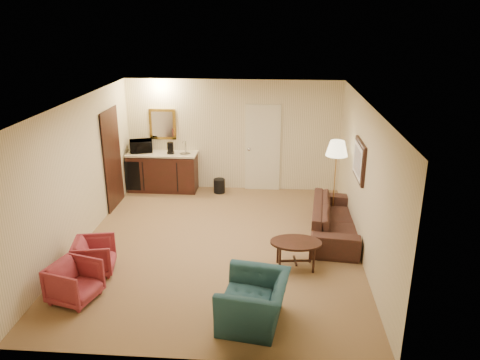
% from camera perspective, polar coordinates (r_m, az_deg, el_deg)
% --- Properties ---
extents(ground, '(6.00, 6.00, 0.00)m').
position_cam_1_polar(ground, '(8.63, -2.59, -7.93)').
color(ground, olive).
rests_on(ground, ground).
extents(room_walls, '(5.02, 6.01, 2.61)m').
position_cam_1_polar(room_walls, '(8.73, -2.80, 4.51)').
color(room_walls, beige).
rests_on(room_walls, ground).
extents(wetbar_cabinet, '(1.64, 0.58, 0.92)m').
position_cam_1_polar(wetbar_cabinet, '(11.21, -9.40, 1.00)').
color(wetbar_cabinet, black).
rests_on(wetbar_cabinet, ground).
extents(sofa, '(0.86, 2.23, 0.85)m').
position_cam_1_polar(sofa, '(9.01, 11.56, -4.10)').
color(sofa, black).
rests_on(sofa, ground).
extents(teal_armchair, '(0.80, 1.09, 0.88)m').
position_cam_1_polar(teal_armchair, '(6.46, 1.70, -13.74)').
color(teal_armchair, '#204B51').
rests_on(teal_armchair, ground).
extents(rose_chair_near, '(0.69, 0.72, 0.63)m').
position_cam_1_polar(rose_chair_near, '(8.02, -17.32, -8.64)').
color(rose_chair_near, '#983140').
rests_on(rose_chair_near, ground).
extents(rose_chair_far, '(0.74, 0.77, 0.65)m').
position_cam_1_polar(rose_chair_far, '(7.37, -19.56, -11.45)').
color(rose_chair_far, '#983140').
rests_on(rose_chair_far, ground).
extents(coffee_table, '(0.90, 0.65, 0.48)m').
position_cam_1_polar(coffee_table, '(7.86, 6.77, -9.02)').
color(coffee_table, black).
rests_on(coffee_table, ground).
extents(floor_lamp, '(0.51, 0.51, 1.65)m').
position_cam_1_polar(floor_lamp, '(9.62, 11.47, -0.00)').
color(floor_lamp, '#B4873C').
rests_on(floor_lamp, ground).
extents(waste_bin, '(0.29, 0.29, 0.33)m').
position_cam_1_polar(waste_bin, '(11.01, -2.54, -0.72)').
color(waste_bin, black).
rests_on(waste_bin, ground).
extents(microwave, '(0.58, 0.43, 0.35)m').
position_cam_1_polar(microwave, '(11.21, -12.00, 4.23)').
color(microwave, black).
rests_on(microwave, wetbar_cabinet).
extents(coffee_maker, '(0.14, 0.14, 0.27)m').
position_cam_1_polar(coffee_maker, '(10.95, -8.48, 3.87)').
color(coffee_maker, black).
rests_on(coffee_maker, wetbar_cabinet).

